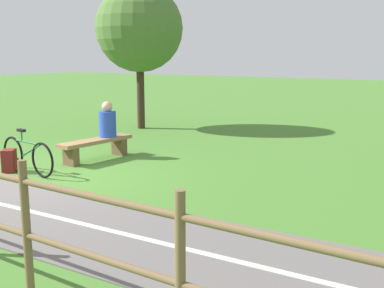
# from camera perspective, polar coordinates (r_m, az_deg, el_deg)

# --- Properties ---
(ground_plane) EXTENTS (80.00, 80.00, 0.00)m
(ground_plane) POSITION_cam_1_polar(r_m,az_deg,el_deg) (9.17, -19.07, -3.91)
(ground_plane) COLOR #477A2D
(paved_path) EXTENTS (2.85, 36.04, 0.02)m
(paved_path) POSITION_cam_1_polar(r_m,az_deg,el_deg) (5.67, -2.56, -12.31)
(paved_path) COLOR #66605E
(paved_path) RESTS_ON ground_plane
(path_centre_line) EXTENTS (0.74, 32.00, 0.00)m
(path_centre_line) POSITION_cam_1_polar(r_m,az_deg,el_deg) (5.66, -2.56, -12.22)
(path_centre_line) COLOR silver
(path_centre_line) RESTS_ON paved_path
(bench) EXTENTS (1.83, 0.58, 0.46)m
(bench) POSITION_cam_1_polar(r_m,az_deg,el_deg) (10.29, -11.59, -0.17)
(bench) COLOR #937047
(bench) RESTS_ON ground_plane
(person_seated) EXTENTS (0.41, 0.41, 0.79)m
(person_seated) POSITION_cam_1_polar(r_m,az_deg,el_deg) (10.44, -10.25, 2.68)
(person_seated) COLOR #2847B7
(person_seated) RESTS_ON bench
(bicycle) EXTENTS (0.25, 1.65, 0.85)m
(bicycle) POSITION_cam_1_polar(r_m,az_deg,el_deg) (9.43, -19.42, -1.32)
(bicycle) COLOR black
(bicycle) RESTS_ON ground_plane
(backpack) EXTENTS (0.37, 0.36, 0.44)m
(backpack) POSITION_cam_1_polar(r_m,az_deg,el_deg) (9.72, -21.32, -1.93)
(backpack) COLOR maroon
(backpack) RESTS_ON ground_plane
(fence_roadside) EXTENTS (0.51, 15.71, 1.30)m
(fence_roadside) POSITION_cam_1_polar(r_m,az_deg,el_deg) (4.01, -11.90, -10.95)
(fence_roadside) COLOR brown
(fence_roadside) RESTS_ON ground_plane
(tree_far_left) EXTENTS (2.61, 2.61, 4.32)m
(tree_far_left) POSITION_cam_1_polar(r_m,az_deg,el_deg) (14.47, -6.43, 13.78)
(tree_far_left) COLOR #38281E
(tree_far_left) RESTS_ON ground_plane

